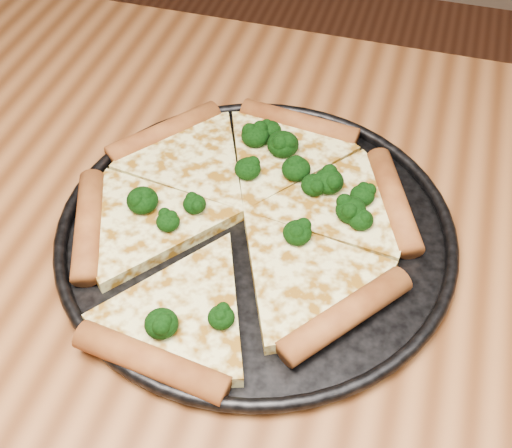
# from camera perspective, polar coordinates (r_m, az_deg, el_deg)

# --- Properties ---
(dining_table) EXTENTS (1.20, 0.90, 0.75)m
(dining_table) POSITION_cam_1_polar(r_m,az_deg,el_deg) (0.67, -0.71, -11.34)
(dining_table) COLOR brown
(dining_table) RESTS_ON ground
(pizza_pan) EXTENTS (0.38, 0.38, 0.02)m
(pizza_pan) POSITION_cam_1_polar(r_m,az_deg,el_deg) (0.64, 0.00, -0.49)
(pizza_pan) COLOR black
(pizza_pan) RESTS_ON dining_table
(pizza) EXTENTS (0.35, 0.37, 0.03)m
(pizza) POSITION_cam_1_polar(r_m,az_deg,el_deg) (0.64, -1.26, 0.68)
(pizza) COLOR #F4ED95
(pizza) RESTS_ON pizza_pan
(broccoli_florets) EXTENTS (0.23, 0.29, 0.03)m
(broccoli_florets) POSITION_cam_1_polar(r_m,az_deg,el_deg) (0.65, 1.09, 2.73)
(broccoli_florets) COLOR black
(broccoli_florets) RESTS_ON pizza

